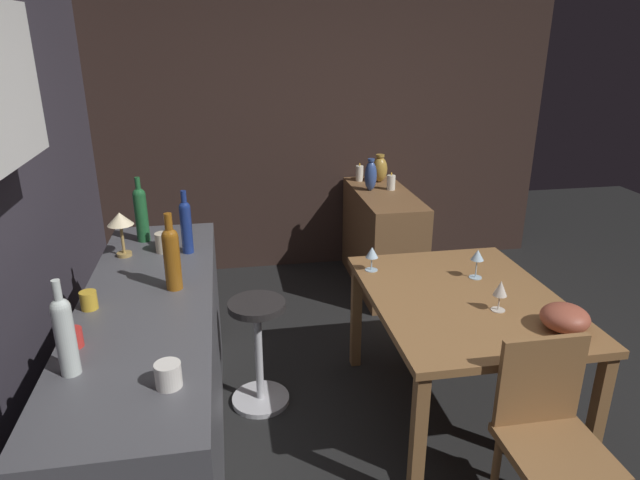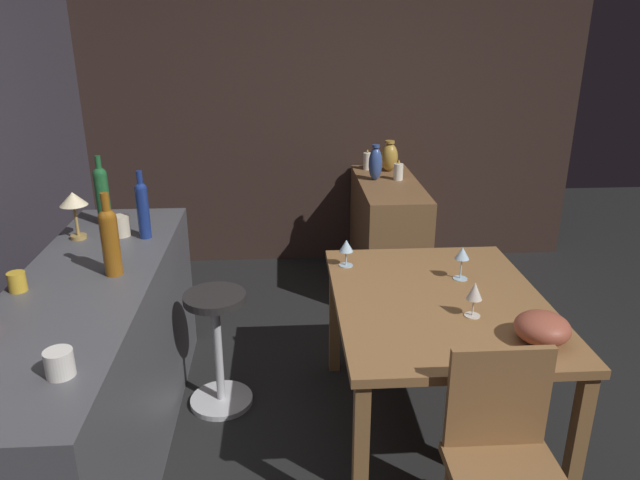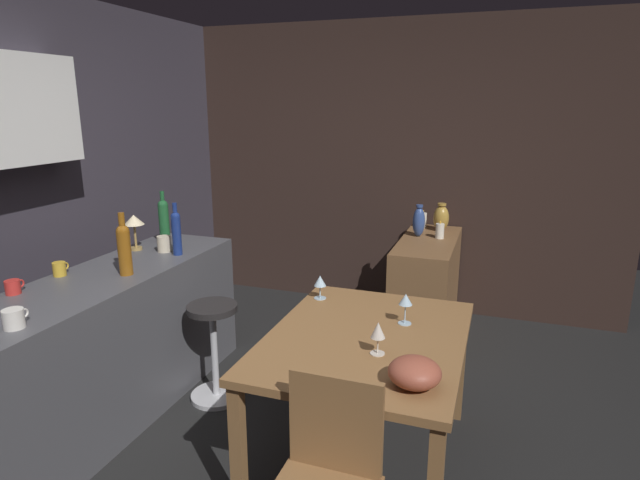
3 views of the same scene
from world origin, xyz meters
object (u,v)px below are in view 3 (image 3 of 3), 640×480
cup_white (14,319)px  dining_table (366,350)px  wine_glass_center (320,282)px  wine_bottle_amber (124,247)px  pillar_candle_tall (423,220)px  vase_ceramic_blue (419,222)px  sideboard_cabinet (426,288)px  fruit_bowl (415,372)px  wine_bottle_green (164,219)px  cup_cream (164,244)px  wine_bottle_cobalt (176,231)px  pillar_candle_short (440,231)px  wine_glass_left (378,332)px  cup_mustard (60,269)px  wine_glass_right (406,301)px  cup_red (13,287)px  counter_lamp (134,223)px  vase_brass (441,218)px  bar_stool (214,349)px

cup_white → dining_table: bearing=-61.4°
wine_glass_center → wine_bottle_amber: (-0.40, 1.08, 0.22)m
pillar_candle_tall → vase_ceramic_blue: (-0.32, -0.01, 0.06)m
sideboard_cabinet → fruit_bowl: (-2.16, -0.25, 0.39)m
wine_bottle_green → cup_cream: 0.27m
pillar_candle_tall → wine_bottle_cobalt: bearing=140.4°
pillar_candle_tall → pillar_candle_short: 0.38m
wine_glass_left → wine_bottle_green: size_ratio=0.42×
wine_glass_left → cup_mustard: cup_mustard is taller
wine_glass_right → wine_bottle_green: size_ratio=0.45×
cup_red → cup_white: cup_white is taller
counter_lamp → cup_white: bearing=-165.3°
pillar_candle_tall → pillar_candle_short: pillar_candle_tall is taller
wine_glass_right → wine_bottle_cobalt: (0.27, 1.59, 0.19)m
pillar_candle_short → wine_bottle_amber: bearing=138.2°
dining_table → vase_ceramic_blue: bearing=1.0°
cup_mustard → vase_brass: (2.22, -1.95, -0.01)m
sideboard_cabinet → wine_glass_right: 1.61m
fruit_bowl → cup_white: 1.80m
sideboard_cabinet → cup_cream: cup_cream is taller
wine_glass_right → wine_bottle_cobalt: size_ratio=0.48×
sideboard_cabinet → vase_brass: 0.63m
cup_cream → vase_brass: vase_brass is taller
wine_bottle_green → counter_lamp: (-0.23, 0.08, 0.02)m
wine_glass_center → counter_lamp: 1.40m
cup_red → wine_bottle_amber: bearing=-36.9°
wine_bottle_cobalt → pillar_candle_short: wine_bottle_cobalt is taller
wine_glass_left → counter_lamp: 2.00m
wine_bottle_cobalt → cup_cream: size_ratio=2.75×
wine_glass_left → vase_brass: size_ratio=0.67×
dining_table → cup_mustard: (-0.13, 1.83, 0.28)m
wine_glass_center → wine_bottle_cobalt: bearing=86.6°
cup_red → cup_mustard: cup_mustard is taller
pillar_candle_short → vase_brass: 0.27m
dining_table → bar_stool: (0.29, 1.08, -0.31)m
fruit_bowl → cup_cream: cup_cream is taller
dining_table → wine_glass_left: wine_glass_left is taller
sideboard_cabinet → wine_glass_center: wine_glass_center is taller
vase_ceramic_blue → vase_brass: size_ratio=1.10×
wine_bottle_green → pillar_candle_tall: size_ratio=2.39×
cup_mustard → wine_glass_left: bearing=-91.5°
bar_stool → counter_lamp: 1.04m
cup_white → counter_lamp: size_ratio=0.51×
wine_bottle_amber → wine_glass_left: bearing=-97.2°
fruit_bowl → cup_cream: bearing=63.8°
sideboard_cabinet → pillar_candle_short: size_ratio=7.46×
sideboard_cabinet → cup_red: cup_red is taller
wine_bottle_amber → cup_mustard: (-0.15, 0.36, -0.13)m
cup_cream → pillar_candle_tall: size_ratio=0.80×
wine_bottle_cobalt → vase_brass: 2.24m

